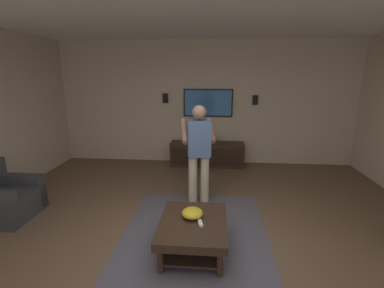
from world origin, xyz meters
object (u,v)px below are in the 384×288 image
(vase_round, at_px, (212,138))
(media_console, at_px, (207,154))
(remote_white, at_px, (200,223))
(wall_speaker_left, at_px, (255,100))
(armchair, at_px, (3,200))
(wall_speaker_right, at_px, (165,98))
(coffee_table, at_px, (193,229))
(person_standing, at_px, (199,149))
(tv, at_px, (208,103))
(bowl, at_px, (192,213))

(vase_round, bearing_deg, media_console, 77.88)
(remote_white, height_order, wall_speaker_left, wall_speaker_left)
(armchair, height_order, wall_speaker_right, wall_speaker_right)
(coffee_table, distance_m, wall_speaker_right, 3.82)
(person_standing, xyz_separation_m, wall_speaker_left, (2.18, -1.16, 0.59))
(media_console, distance_m, wall_speaker_right, 1.64)
(tv, bearing_deg, wall_speaker_left, 90.70)
(person_standing, bearing_deg, coffee_table, 169.48)
(tv, bearing_deg, coffee_table, -1.22)
(media_console, xyz_separation_m, person_standing, (-1.92, 0.09, 0.66))
(media_console, relative_size, wall_speaker_right, 7.73)
(tv, height_order, wall_speaker_right, tv)
(remote_white, distance_m, wall_speaker_left, 3.86)
(remote_white, distance_m, wall_speaker_right, 3.86)
(person_standing, bearing_deg, vase_round, -17.08)
(remote_white, distance_m, vase_round, 3.27)
(coffee_table, distance_m, vase_round, 3.23)
(tv, distance_m, vase_round, 0.84)
(media_console, relative_size, wall_speaker_left, 7.73)
(wall_speaker_right, bearing_deg, tv, -90.75)
(media_console, xyz_separation_m, wall_speaker_left, (0.25, -1.08, 1.25))
(coffee_table, relative_size, media_console, 0.59)
(remote_white, xyz_separation_m, vase_round, (3.26, -0.10, 0.25))
(remote_white, bearing_deg, armchair, -113.54)
(armchair, relative_size, person_standing, 0.50)
(media_console, xyz_separation_m, tv, (0.24, 0.00, 1.17))
(wall_speaker_left, bearing_deg, tv, 90.70)
(bowl, bearing_deg, armchair, 80.35)
(coffee_table, xyz_separation_m, vase_round, (3.20, -0.19, 0.36))
(armchair, bearing_deg, media_console, 41.64)
(armchair, relative_size, media_console, 0.48)
(person_standing, xyz_separation_m, wall_speaker_right, (2.18, 0.92, 0.61))
(media_console, bearing_deg, remote_white, 0.30)
(armchair, height_order, vase_round, armchair)
(armchair, distance_m, vase_round, 4.08)
(coffee_table, distance_m, remote_white, 0.16)
(person_standing, distance_m, wall_speaker_left, 2.54)
(person_standing, bearing_deg, wall_speaker_right, 11.87)
(coffee_table, bearing_deg, person_standing, 0.51)
(armchair, height_order, media_console, armchair)
(media_console, height_order, bowl, media_console)
(bowl, relative_size, wall_speaker_left, 1.18)
(vase_round, bearing_deg, armchair, 130.26)
(coffee_table, height_order, vase_round, vase_round)
(tv, distance_m, wall_speaker_right, 1.01)
(coffee_table, distance_m, wall_speaker_left, 3.87)
(armchair, relative_size, wall_speaker_left, 3.73)
(vase_round, bearing_deg, wall_speaker_left, -73.84)
(armchair, height_order, tv, tv)
(person_standing, relative_size, wall_speaker_left, 7.45)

